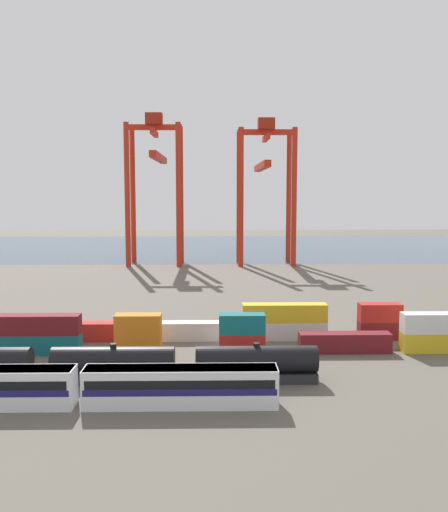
{
  "coord_description": "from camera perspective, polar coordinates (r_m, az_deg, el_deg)",
  "views": [
    {
      "loc": [
        -0.96,
        -77.27,
        21.05
      ],
      "look_at": [
        1.06,
        30.91,
        9.11
      ],
      "focal_mm": 40.32,
      "sensor_mm": 36.0,
      "label": 1
    }
  ],
  "objects": [
    {
      "name": "shipping_container_2",
      "position": [
        79.59,
        -18.37,
        -6.47
      ],
      "size": [
        12.1,
        2.44,
        2.6
      ],
      "primitive_type": "cube",
      "color": "maroon",
      "rests_on": "shipping_container_1"
    },
    {
      "name": "ground_plane",
      "position": [
        119.15,
        -0.59,
        -3.88
      ],
      "size": [
        420.0,
        420.0,
        0.0
      ],
      "primitive_type": "plane",
      "color": "#5B564C"
    },
    {
      "name": "harbour_water",
      "position": [
        223.96,
        -0.82,
        0.9
      ],
      "size": [
        400.0,
        110.0,
        0.01
      ],
      "primitive_type": "cube",
      "color": "#384C60",
      "rests_on": "ground_plane"
    },
    {
      "name": "shipping_container_16",
      "position": [
        86.06,
        15.21,
        -5.42
      ],
      "size": [
        6.04,
        2.44,
        2.6
      ],
      "primitive_type": "cube",
      "color": "#AD211C",
      "rests_on": "shipping_container_15"
    },
    {
      "name": "shipping_container_5",
      "position": [
        76.75,
        1.79,
        -8.62
      ],
      "size": [
        6.04,
        2.44,
        2.6
      ],
      "primitive_type": "cube",
      "color": "#AD211C",
      "rests_on": "ground_plane"
    },
    {
      "name": "shipping_container_14",
      "position": [
        83.28,
        6.02,
        -5.62
      ],
      "size": [
        12.1,
        2.44,
        2.6
      ],
      "primitive_type": "cube",
      "color": "gold",
      "rests_on": "shipping_container_13"
    },
    {
      "name": "shipping_container_7",
      "position": [
        78.61,
        11.88,
        -8.39
      ],
      "size": [
        12.1,
        2.44,
        2.6
      ],
      "primitive_type": "cube",
      "color": "maroon",
      "rests_on": "ground_plane"
    },
    {
      "name": "gantry_crane_central",
      "position": [
        173.46,
        4.06,
        7.86
      ],
      "size": [
        16.73,
        40.83,
        42.51
      ],
      "color": "red",
      "rests_on": "ground_plane"
    },
    {
      "name": "shipping_container_15",
      "position": [
        86.62,
        15.16,
        -7.11
      ],
      "size": [
        6.04,
        2.44,
        2.6
      ],
      "primitive_type": "cube",
      "color": "maroon",
      "rests_on": "ground_plane"
    },
    {
      "name": "shipping_container_1",
      "position": [
        80.19,
        -18.3,
        -8.29
      ],
      "size": [
        12.1,
        2.44,
        2.6
      ],
      "primitive_type": "cube",
      "color": "#146066",
      "rests_on": "ground_plane"
    },
    {
      "name": "freight_tank_row",
      "position": [
        66.11,
        -10.91,
        -10.48
      ],
      "size": [
        45.41,
        2.95,
        4.41
      ],
      "color": "#232326",
      "rests_on": "ground_plane"
    },
    {
      "name": "shipping_container_6",
      "position": [
        76.13,
        1.79,
        -6.73
      ],
      "size": [
        6.04,
        2.44,
        2.6
      ],
      "primitive_type": "cube",
      "color": "#146066",
      "rests_on": "shipping_container_5"
    },
    {
      "name": "shipping_container_11",
      "position": [
        85.02,
        -12.93,
        -7.3
      ],
      "size": [
        12.1,
        2.44,
        2.6
      ],
      "primitive_type": "cube",
      "color": "#AD211C",
      "rests_on": "ground_plane"
    },
    {
      "name": "shipping_container_8",
      "position": [
        82.71,
        21.22,
        -7.95
      ],
      "size": [
        12.1,
        2.44,
        2.6
      ],
      "primitive_type": "cube",
      "color": "gold",
      "rests_on": "ground_plane"
    },
    {
      "name": "shipping_container_12",
      "position": [
        83.3,
        -3.53,
        -7.43
      ],
      "size": [
        12.1,
        2.44,
        2.6
      ],
      "primitive_type": "cube",
      "color": "silver",
      "rests_on": "ground_plane"
    },
    {
      "name": "shipping_container_3",
      "position": [
        77.3,
        -8.48,
        -8.58
      ],
      "size": [
        6.04,
        2.44,
        2.6
      ],
      "primitive_type": "cube",
      "color": "orange",
      "rests_on": "ground_plane"
    },
    {
      "name": "shipping_container_13",
      "position": [
        83.85,
        6.0,
        -7.36
      ],
      "size": [
        12.1,
        2.44,
        2.6
      ],
      "primitive_type": "cube",
      "color": "silver",
      "rests_on": "ground_plane"
    },
    {
      "name": "gantry_crane_west",
      "position": [
        173.35,
        -6.78,
        8.19
      ],
      "size": [
        16.08,
        39.42,
        43.85
      ],
      "color": "red",
      "rests_on": "ground_plane"
    },
    {
      "name": "shipping_container_9",
      "position": [
        82.12,
        21.3,
        -6.19
      ],
      "size": [
        12.1,
        2.44,
        2.6
      ],
      "primitive_type": "cube",
      "color": "silver",
      "rests_on": "shipping_container_8"
    },
    {
      "name": "passenger_train",
      "position": [
        59.77,
        -14.18,
        -12.34
      ],
      "size": [
        39.22,
        3.14,
        3.9
      ],
      "color": "silver",
      "rests_on": "ground_plane"
    },
    {
      "name": "shipping_container_4",
      "position": [
        76.67,
        -8.52,
        -6.7
      ],
      "size": [
        6.04,
        2.44,
        2.6
      ],
      "primitive_type": "cube",
      "color": "orange",
      "rests_on": "shipping_container_3"
    }
  ]
}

